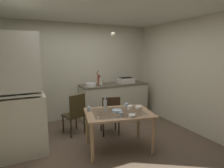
# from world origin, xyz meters

# --- Properties ---
(ground_plane) EXTENTS (5.16, 5.16, 0.00)m
(ground_plane) POSITION_xyz_m (0.00, 0.00, 0.00)
(ground_plane) COLOR brown
(wall_back) EXTENTS (4.26, 0.10, 2.55)m
(wall_back) POSITION_xyz_m (0.00, 1.87, 1.27)
(wall_back) COLOR beige
(wall_back) RESTS_ON ground
(wall_right) EXTENTS (0.10, 3.74, 2.55)m
(wall_right) POSITION_xyz_m (2.13, 0.00, 1.27)
(wall_right) COLOR beige
(wall_right) RESTS_ON ground
(ceiling_slab) EXTENTS (4.26, 3.74, 0.10)m
(ceiling_slab) POSITION_xyz_m (0.00, 0.00, 2.60)
(ceiling_slab) COLOR white
(hutch_cabinet) EXTENTS (1.04, 0.56, 2.12)m
(hutch_cabinet) POSITION_xyz_m (-1.54, 0.37, 0.99)
(hutch_cabinet) COLOR beige
(hutch_cabinet) RESTS_ON ground
(counter_cabinet) EXTENTS (1.87, 0.64, 0.93)m
(counter_cabinet) POSITION_xyz_m (0.92, 1.50, 0.47)
(counter_cabinet) COLOR beige
(counter_cabinet) RESTS_ON ground
(sink_basin) EXTENTS (0.44, 0.34, 0.15)m
(sink_basin) POSITION_xyz_m (1.28, 1.50, 1.01)
(sink_basin) COLOR silver
(sink_basin) RESTS_ON counter_cabinet
(hand_pump) EXTENTS (0.05, 0.27, 0.39)m
(hand_pump) POSITION_xyz_m (0.47, 1.54, 1.10)
(hand_pump) COLOR maroon
(hand_pump) RESTS_ON counter_cabinet
(mixing_bowl_counter) EXTENTS (0.28, 0.28, 0.08)m
(mixing_bowl_counter) POSITION_xyz_m (0.22, 1.45, 0.97)
(mixing_bowl_counter) COLOR white
(mixing_bowl_counter) RESTS_ON counter_cabinet
(stoneware_crock) EXTENTS (0.11, 0.11, 0.15)m
(stoneware_crock) POSITION_xyz_m (0.53, 1.51, 1.01)
(stoneware_crock) COLOR beige
(stoneware_crock) RESTS_ON counter_cabinet
(dining_table) EXTENTS (1.33, 1.04, 0.72)m
(dining_table) POSITION_xyz_m (0.19, -0.19, 0.63)
(dining_table) COLOR tan
(dining_table) RESTS_ON ground
(chair_far_side) EXTENTS (0.48, 0.48, 0.87)m
(chair_far_side) POSITION_xyz_m (0.32, 0.46, 0.46)
(chair_far_side) COLOR #35271A
(chair_far_side) RESTS_ON ground
(chair_by_counter) EXTENTS (0.50, 0.50, 0.91)m
(chair_by_counter) POSITION_xyz_m (-0.38, 0.78, 0.48)
(chair_by_counter) COLOR #372C17
(chair_by_counter) RESTS_ON ground
(serving_bowl_wide) EXTENTS (0.13, 0.13, 0.03)m
(serving_bowl_wide) POSITION_xyz_m (0.66, -0.13, 0.74)
(serving_bowl_wide) COLOR white
(serving_bowl_wide) RESTS_ON dining_table
(soup_bowl_small) EXTENTS (0.12, 0.12, 0.04)m
(soup_bowl_small) POSITION_xyz_m (0.27, -0.53, 0.74)
(soup_bowl_small) COLOR white
(soup_bowl_small) RESTS_ON dining_table
(sauce_dish) EXTENTS (0.18, 0.18, 0.05)m
(sauce_dish) POSITION_xyz_m (0.15, -0.20, 0.75)
(sauce_dish) COLOR #9EB2C6
(sauce_dish) RESTS_ON dining_table
(teacup_cream) EXTENTS (0.07, 0.07, 0.09)m
(teacup_cream) POSITION_xyz_m (-0.29, 0.08, 0.76)
(teacup_cream) COLOR #9EB2C6
(teacup_cream) RESTS_ON dining_table
(mug_dark) EXTENTS (0.07, 0.07, 0.09)m
(mug_dark) POSITION_xyz_m (0.45, -0.02, 0.76)
(mug_dark) COLOR #9EB2C6
(mug_dark) RESTS_ON dining_table
(mug_tall) EXTENTS (0.07, 0.07, 0.07)m
(mug_tall) POSITION_xyz_m (0.12, -0.41, 0.76)
(mug_tall) COLOR #9EB2C6
(mug_tall) RESTS_ON dining_table
(teacup_mint) EXTENTS (0.09, 0.09, 0.08)m
(teacup_mint) POSITION_xyz_m (0.44, -0.16, 0.76)
(teacup_mint) COLOR white
(teacup_mint) RESTS_ON dining_table
(glass_bottle) EXTENTS (0.06, 0.06, 0.29)m
(glass_bottle) POSITION_xyz_m (-0.03, -0.09, 0.84)
(glass_bottle) COLOR #B7BCC1
(glass_bottle) RESTS_ON dining_table
(table_knife) EXTENTS (0.17, 0.08, 0.00)m
(table_knife) POSITION_xyz_m (0.36, -0.40, 0.72)
(table_knife) COLOR silver
(table_knife) RESTS_ON dining_table
(teaspoon_near_bowl) EXTENTS (0.03, 0.12, 0.00)m
(teaspoon_near_bowl) POSITION_xyz_m (0.52, -0.52, 0.72)
(teaspoon_near_bowl) COLOR beige
(teaspoon_near_bowl) RESTS_ON dining_table
(teaspoon_by_cup) EXTENTS (0.12, 0.06, 0.00)m
(teaspoon_by_cup) POSITION_xyz_m (-0.03, -0.47, 0.72)
(teaspoon_by_cup) COLOR beige
(teaspoon_by_cup) RESTS_ON dining_table
(serving_spoon) EXTENTS (0.06, 0.15, 0.00)m
(serving_spoon) POSITION_xyz_m (-0.26, -0.29, 0.72)
(serving_spoon) COLOR beige
(serving_spoon) RESTS_ON dining_table
(pendant_bulb) EXTENTS (0.08, 0.08, 0.08)m
(pendant_bulb) POSITION_xyz_m (0.22, 0.11, 2.13)
(pendant_bulb) COLOR #F9EFCC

